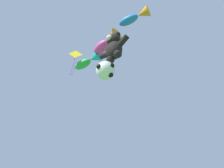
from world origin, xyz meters
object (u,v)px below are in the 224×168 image
at_px(fish_kite_cobalt, 136,17).
at_px(teddy_bear_kite, 114,47).
at_px(fish_kite_emerald, 89,61).
at_px(fish_kite_magenta, 107,42).
at_px(diamond_kite, 75,57).
at_px(soccer_ball_kite, 106,70).

bearing_deg(fish_kite_cobalt, teddy_bear_kite, -164.91).
height_order(fish_kite_cobalt, fish_kite_emerald, fish_kite_cobalt).
bearing_deg(teddy_bear_kite, fish_kite_emerald, 170.04).
xyz_separation_m(fish_kite_magenta, fish_kite_emerald, (-2.02, 0.13, -0.10)).
height_order(fish_kite_cobalt, diamond_kite, diamond_kite).
xyz_separation_m(soccer_ball_kite, fish_kite_cobalt, (2.07, 0.51, 3.77)).
xyz_separation_m(fish_kite_magenta, diamond_kite, (-2.53, -0.69, 0.07)).
relative_size(fish_kite_cobalt, fish_kite_emerald, 0.95).
distance_m(teddy_bear_kite, fish_kite_emerald, 3.52).
bearing_deg(fish_kite_magenta, teddy_bear_kite, -21.66).
relative_size(teddy_bear_kite, diamond_kite, 0.82).
height_order(soccer_ball_kite, diamond_kite, diamond_kite).
bearing_deg(teddy_bear_kite, soccer_ball_kite, -170.18).
distance_m(soccer_ball_kite, fish_kite_magenta, 3.58).
xyz_separation_m(fish_kite_cobalt, fish_kite_emerald, (-4.54, 0.12, -0.35)).
relative_size(fish_kite_cobalt, fish_kite_magenta, 0.99).
bearing_deg(fish_kite_emerald, fish_kite_cobalt, -1.49).
height_order(teddy_bear_kite, fish_kite_cobalt, fish_kite_cobalt).
distance_m(teddy_bear_kite, fish_kite_magenta, 2.13).
bearing_deg(soccer_ball_kite, fish_kite_magenta, 132.34).
distance_m(soccer_ball_kite, fish_kite_emerald, 4.26).
xyz_separation_m(soccer_ball_kite, fish_kite_emerald, (-2.47, 0.62, 3.42)).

